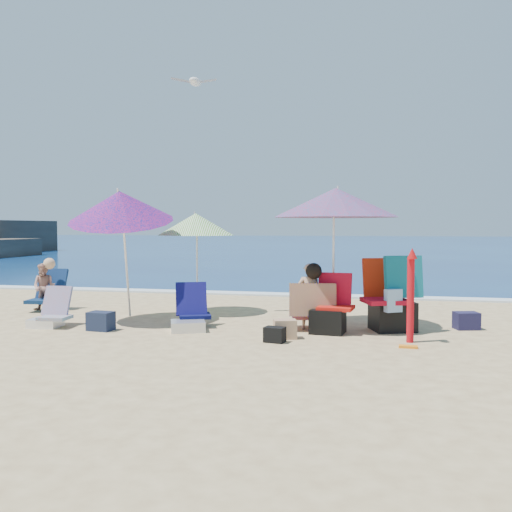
% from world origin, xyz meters
% --- Properties ---
extents(ground, '(120.00, 120.00, 0.00)m').
position_xyz_m(ground, '(0.00, 0.00, 0.00)').
color(ground, '#D8BC84').
rests_on(ground, ground).
extents(sea, '(120.00, 80.00, 0.12)m').
position_xyz_m(sea, '(0.00, 45.00, -0.05)').
color(sea, navy).
rests_on(sea, ground).
extents(foam, '(120.00, 0.50, 0.04)m').
position_xyz_m(foam, '(0.00, 5.10, 0.02)').
color(foam, white).
rests_on(foam, ground).
extents(umbrella_turquoise, '(2.33, 2.33, 2.17)m').
position_xyz_m(umbrella_turquoise, '(0.86, 1.37, 1.91)').
color(umbrella_turquoise, white).
rests_on(umbrella_turquoise, ground).
extents(umbrella_striped, '(1.54, 1.54, 1.81)m').
position_xyz_m(umbrella_striped, '(-1.68, 2.24, 1.58)').
color(umbrella_striped, white).
rests_on(umbrella_striped, ground).
extents(umbrella_blue, '(2.00, 2.06, 2.29)m').
position_xyz_m(umbrella_blue, '(-2.53, 1.04, 1.87)').
color(umbrella_blue, white).
rests_on(umbrella_blue, ground).
extents(furled_umbrella, '(0.17, 0.24, 1.27)m').
position_xyz_m(furled_umbrella, '(1.94, 0.41, 0.70)').
color(furled_umbrella, red).
rests_on(furled_umbrella, ground).
extents(chair_navy, '(0.67, 0.93, 0.68)m').
position_xyz_m(chair_navy, '(-1.26, 0.72, 0.18)').
color(chair_navy, '#0B0E3F').
rests_on(chair_navy, ground).
extents(chair_rainbow, '(0.63, 0.57, 0.61)m').
position_xyz_m(chair_rainbow, '(-3.43, 0.43, 0.16)').
color(chair_rainbow, '#CC5248').
rests_on(chair_rainbow, ground).
extents(camp_chair_left, '(0.64, 0.56, 0.86)m').
position_xyz_m(camp_chair_left, '(0.83, 0.87, 0.26)').
color(camp_chair_left, red).
rests_on(camp_chair_left, ground).
extents(camp_chair_right, '(0.92, 0.86, 1.13)m').
position_xyz_m(camp_chair_right, '(1.72, 1.23, 0.41)').
color(camp_chair_right, '#A90C1F').
rests_on(camp_chair_right, ground).
extents(person_center, '(0.73, 0.67, 1.00)m').
position_xyz_m(person_center, '(0.53, 1.05, 0.49)').
color(person_center, tan).
rests_on(person_center, ground).
extents(person_left, '(0.58, 0.74, 0.97)m').
position_xyz_m(person_left, '(-4.48, 1.92, 0.44)').
color(person_left, tan).
rests_on(person_left, ground).
extents(bag_navy_a, '(0.38, 0.29, 0.28)m').
position_xyz_m(bag_navy_a, '(-2.52, 0.32, 0.14)').
color(bag_navy_a, '#1A233A').
rests_on(bag_navy_a, ground).
extents(bag_tan, '(0.36, 0.30, 0.26)m').
position_xyz_m(bag_tan, '(0.26, 0.32, 0.13)').
color(bag_tan, tan).
rests_on(bag_tan, ground).
extents(bag_navy_b, '(0.40, 0.34, 0.26)m').
position_xyz_m(bag_navy_b, '(2.81, 1.61, 0.13)').
color(bag_navy_b, '#1C1A39').
rests_on(bag_navy_b, ground).
extents(bag_black_b, '(0.30, 0.23, 0.21)m').
position_xyz_m(bag_black_b, '(0.17, 0.04, 0.10)').
color(bag_black_b, black).
rests_on(bag_black_b, ground).
extents(orange_item, '(0.23, 0.11, 0.03)m').
position_xyz_m(orange_item, '(1.90, 0.06, 0.02)').
color(orange_item, orange).
rests_on(orange_item, ground).
extents(seagull, '(0.77, 0.40, 0.14)m').
position_xyz_m(seagull, '(-1.62, 2.08, 4.04)').
color(seagull, white).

